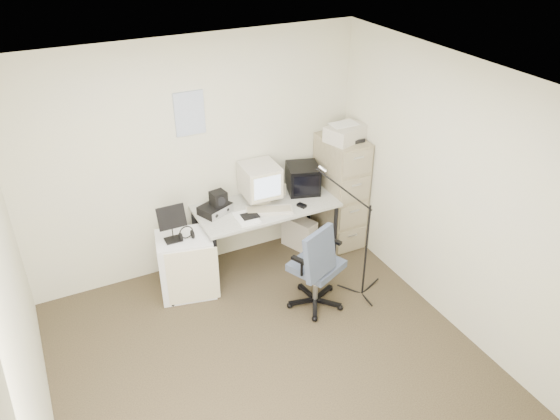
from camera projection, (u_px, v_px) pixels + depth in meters
name	position (u px, v px, depth m)	size (l,w,h in m)	color
floor	(272.00, 366.00, 4.82)	(3.60, 3.60, 0.01)	#2D2519
ceiling	(269.00, 90.00, 3.56)	(3.60, 3.60, 0.01)	white
wall_back	(195.00, 159.00, 5.58)	(3.60, 0.02, 2.50)	beige
wall_left	(18.00, 319.00, 3.50)	(0.02, 3.60, 2.50)	beige
wall_right	(452.00, 198.00, 4.88)	(0.02, 3.60, 2.50)	beige
wall_calendar	(189.00, 113.00, 5.31)	(0.30, 0.02, 0.44)	white
filing_cabinet	(340.00, 191.00, 6.24)	(0.40, 0.60, 1.30)	tan
printer	(346.00, 133.00, 5.84)	(0.43, 0.29, 0.16)	beige
desk	(266.00, 234.00, 6.00)	(1.50, 0.70, 0.73)	beige
crt_monitor	(260.00, 183.00, 5.80)	(0.37, 0.39, 0.41)	beige
crt_tv	(303.00, 178.00, 6.02)	(0.34, 0.36, 0.31)	black
desk_speaker	(282.00, 189.00, 5.98)	(0.07, 0.07, 0.13)	beige
keyboard	(269.00, 210.00, 5.68)	(0.49, 0.17, 0.03)	beige
mouse	(302.00, 205.00, 5.77)	(0.06, 0.10, 0.03)	black
radio_receiver	(215.00, 209.00, 5.65)	(0.32, 0.23, 0.09)	black
radio_speaker	(218.00, 198.00, 5.60)	(0.15, 0.14, 0.15)	black
papers	(246.00, 218.00, 5.56)	(0.21, 0.29, 0.02)	white
pc_tower	(299.00, 233.00, 6.33)	(0.18, 0.40, 0.37)	beige
office_chair	(316.00, 264.00, 5.29)	(0.57, 0.57, 0.99)	#3D4A66
side_cart	(186.00, 265.00, 5.55)	(0.54, 0.43, 0.67)	white
music_stand	(171.00, 223.00, 5.23)	(0.27, 0.14, 0.40)	black
headphones	(187.00, 235.00, 5.33)	(0.16, 0.16, 0.03)	black
mic_stand	(367.00, 238.00, 5.34)	(0.02, 0.02, 1.38)	black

